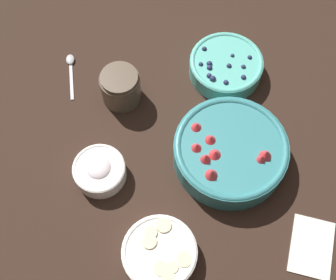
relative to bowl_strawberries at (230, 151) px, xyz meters
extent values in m
plane|color=black|center=(0.04, 0.10, -0.04)|extent=(4.00, 4.00, 0.00)
cylinder|color=teal|center=(0.00, 0.00, -0.01)|extent=(0.26, 0.26, 0.06)
torus|color=teal|center=(0.00, 0.00, 0.02)|extent=(0.26, 0.26, 0.02)
cylinder|color=red|center=(0.00, 0.00, 0.01)|extent=(0.21, 0.21, 0.02)
cone|color=red|center=(-0.06, 0.06, 0.03)|extent=(0.04, 0.04, 0.03)
cone|color=red|center=(-0.04, -0.06, 0.03)|extent=(0.03, 0.03, 0.02)
cone|color=red|center=(0.06, 0.07, 0.03)|extent=(0.04, 0.04, 0.02)
cone|color=red|center=(0.02, 0.04, 0.03)|extent=(0.04, 0.04, 0.02)
cone|color=red|center=(0.01, 0.08, 0.03)|extent=(0.03, 0.03, 0.02)
cone|color=red|center=(-0.02, 0.06, 0.03)|extent=(0.04, 0.04, 0.03)
cone|color=red|center=(-0.01, 0.04, 0.03)|extent=(0.05, 0.05, 0.02)
cone|color=red|center=(-0.04, -0.07, 0.03)|extent=(0.05, 0.05, 0.03)
cylinder|color=#56B7A8|center=(0.24, -0.05, -0.02)|extent=(0.19, 0.19, 0.05)
torus|color=#56B7A8|center=(0.24, -0.05, 0.00)|extent=(0.19, 0.19, 0.01)
cylinder|color=#23284C|center=(0.24, -0.05, 0.00)|extent=(0.15, 0.15, 0.01)
sphere|color=#23284C|center=(0.18, -0.03, 0.01)|extent=(0.01, 0.01, 0.01)
sphere|color=#23284C|center=(0.20, 0.00, 0.01)|extent=(0.01, 0.01, 0.01)
sphere|color=#23284C|center=(0.22, -0.05, 0.01)|extent=(0.01, 0.01, 0.01)
sphere|color=#23284C|center=(0.29, 0.00, 0.01)|extent=(0.01, 0.01, 0.01)
sphere|color=#23284C|center=(0.24, -0.11, 0.01)|extent=(0.01, 0.01, 0.01)
sphere|color=#23284C|center=(0.22, -0.09, 0.01)|extent=(0.01, 0.01, 0.01)
sphere|color=#23284C|center=(0.19, -0.08, 0.01)|extent=(0.01, 0.01, 0.01)
sphere|color=#23284C|center=(0.24, 0.02, 0.01)|extent=(0.01, 0.01, 0.01)
sphere|color=#23284C|center=(0.19, 0.00, 0.01)|extent=(0.02, 0.02, 0.02)
sphere|color=#23284C|center=(0.24, 0.00, 0.01)|extent=(0.01, 0.01, 0.01)
sphere|color=#23284C|center=(0.23, 0.00, 0.01)|extent=(0.01, 0.01, 0.01)
sphere|color=#23284C|center=(0.25, -0.07, 0.01)|extent=(0.01, 0.01, 0.01)
cylinder|color=white|center=(-0.20, 0.20, -0.02)|extent=(0.16, 0.16, 0.04)
torus|color=white|center=(-0.20, 0.20, 0.00)|extent=(0.16, 0.16, 0.01)
cylinder|color=beige|center=(-0.20, 0.20, -0.01)|extent=(0.13, 0.13, 0.01)
cylinder|color=beige|center=(-0.22, 0.15, 0.00)|extent=(0.03, 0.03, 0.01)
cylinder|color=beige|center=(-0.25, 0.19, 0.00)|extent=(0.03, 0.03, 0.00)
cylinder|color=beige|center=(-0.17, 0.22, 0.00)|extent=(0.03, 0.03, 0.01)
cylinder|color=beige|center=(-0.23, 0.18, 0.00)|extent=(0.03, 0.03, 0.01)
cylinder|color=beige|center=(-0.23, 0.20, 0.00)|extent=(0.03, 0.03, 0.01)
cylinder|color=beige|center=(-0.15, 0.21, 0.00)|extent=(0.03, 0.03, 0.01)
cylinder|color=beige|center=(-0.14, 0.18, 0.00)|extent=(0.03, 0.03, 0.01)
cylinder|color=white|center=(0.01, 0.30, -0.02)|extent=(0.12, 0.12, 0.04)
torus|color=white|center=(0.01, 0.30, 0.00)|extent=(0.12, 0.12, 0.01)
cylinder|color=white|center=(0.01, 0.30, -0.01)|extent=(0.10, 0.10, 0.01)
ellipsoid|color=white|center=(0.01, 0.30, 0.00)|extent=(0.06, 0.06, 0.03)
cylinder|color=brown|center=(0.22, 0.22, 0.00)|extent=(0.10, 0.10, 0.08)
cylinder|color=#3D2316|center=(0.22, 0.22, -0.01)|extent=(0.08, 0.08, 0.06)
cylinder|color=brown|center=(0.22, 0.22, 0.04)|extent=(0.09, 0.09, 0.01)
cube|color=silver|center=(-0.24, -0.13, -0.04)|extent=(0.16, 0.14, 0.01)
cube|color=#B2B2B7|center=(0.28, 0.35, -0.04)|extent=(0.11, 0.01, 0.01)
ellipsoid|color=#B2B2B7|center=(0.35, 0.34, -0.04)|extent=(0.03, 0.02, 0.01)
camera|label=1|loc=(-0.42, 0.22, 0.97)|focal=50.00mm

